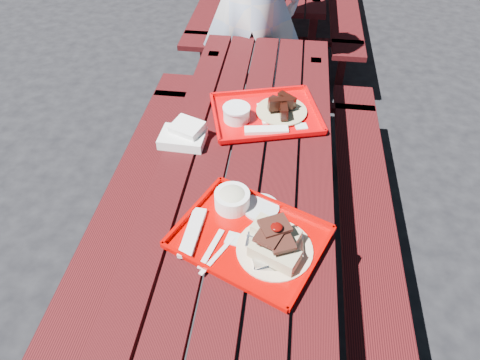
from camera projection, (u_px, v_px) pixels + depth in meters
The scene contains 5 objects.
ground at pixel (244, 268), 2.33m from camera, with size 60.00×60.00×0.00m, color black.
picnic_table_near at pixel (244, 198), 1.94m from camera, with size 1.41×2.40×0.75m.
near_tray at pixel (253, 229), 1.52m from camera, with size 0.61×0.56×0.16m.
far_tray at pixel (264, 113), 2.05m from camera, with size 0.59×0.51×0.08m.
white_cloth at pixel (184, 135), 1.91m from camera, with size 0.20×0.18×0.08m.
Camera 1 is at (0.15, -1.32, 1.98)m, focal length 32.00 mm.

